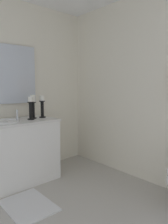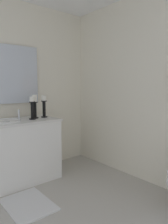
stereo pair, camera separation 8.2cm
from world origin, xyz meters
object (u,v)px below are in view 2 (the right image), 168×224
candle_holder_mid (32,107)px  vanity_cabinet (6,153)px  candle_holder_short (35,106)px  bath_mat (28,204)px  sink_basin (5,124)px  candle_holder_tall (44,106)px

candle_holder_mid → vanity_cabinet: bearing=-99.5°
candle_holder_short → bath_mat: (0.64, -0.42, -0.99)m
candle_holder_mid → bath_mat: (0.57, -0.35, -0.98)m
candle_holder_mid → bath_mat: candle_holder_mid is taller
vanity_cabinet → sink_basin: sink_basin is taller
candle_holder_tall → vanity_cabinet: bearing=-89.2°
candle_holder_tall → candle_holder_short: 0.14m
vanity_cabinet → candle_holder_short: candle_holder_short is taller
sink_basin → bath_mat: bearing=-0.1°
candle_holder_short → candle_holder_mid: (0.07, -0.07, -0.01)m
vanity_cabinet → sink_basin: 0.37m
sink_basin → candle_holder_tall: size_ratio=1.29×
candle_holder_tall → candle_holder_mid: candle_holder_tall is taller
vanity_cabinet → candle_holder_short: bearing=91.4°
vanity_cabinet → candle_holder_tall: 0.81m
vanity_cabinet → bath_mat: (0.62, 0.00, -0.41)m
sink_basin → candle_holder_short: bearing=91.4°
sink_basin → bath_mat: sink_basin is taller
sink_basin → candle_holder_short: candle_holder_short is taller
sink_basin → candle_holder_short: size_ratio=1.25×
candle_holder_tall → bath_mat: 1.30m
sink_basin → candle_holder_mid: 0.41m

